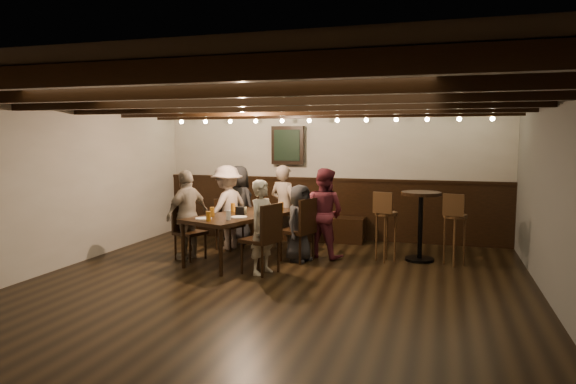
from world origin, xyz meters
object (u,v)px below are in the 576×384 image
(high_top_table, at_px, (421,216))
(bar_stool_right, at_px, (454,239))
(dining_table, at_px, (243,218))
(person_bench_right, at_px, (324,213))
(person_bench_left, at_px, (238,205))
(chair_left_near, at_px, (229,234))
(chair_left_far, at_px, (190,242))
(person_left_near, at_px, (227,207))
(chair_right_far, at_px, (261,252))
(person_right_far, at_px, (263,227))
(person_bench_centre, at_px, (284,207))
(chair_right_near, at_px, (298,242))
(person_right_near, at_px, (300,223))
(person_left_far, at_px, (188,215))
(bar_stool_left, at_px, (386,236))

(high_top_table, relative_size, bar_stool_right, 0.99)
(dining_table, distance_m, person_bench_right, 1.27)
(dining_table, height_order, person_bench_left, person_bench_left)
(person_bench_left, bearing_deg, chair_left_near, 112.00)
(chair_left_near, bearing_deg, bar_stool_right, 108.03)
(chair_left_far, height_order, person_left_near, person_left_near)
(chair_right_far, bearing_deg, person_bench_left, 50.21)
(chair_right_far, height_order, person_right_far, person_right_far)
(dining_table, xyz_separation_m, person_bench_right, (1.15, 0.55, 0.05))
(dining_table, bearing_deg, person_bench_left, 135.00)
(person_bench_centre, height_order, high_top_table, person_bench_centre)
(chair_right_near, xyz_separation_m, person_right_near, (0.03, -0.01, 0.29))
(person_left_far, bearing_deg, bar_stool_right, 120.09)
(dining_table, distance_m, chair_left_near, 0.94)
(person_bench_left, relative_size, person_bench_centre, 0.98)
(bar_stool_right, bearing_deg, high_top_table, 174.46)
(person_left_far, bearing_deg, person_right_near, 120.96)
(dining_table, distance_m, chair_right_far, 0.92)
(person_left_far, relative_size, person_right_far, 1.06)
(chair_right_far, bearing_deg, chair_left_near, 57.98)
(bar_stool_left, bearing_deg, person_bench_left, -178.04)
(chair_right_near, xyz_separation_m, person_bench_left, (-1.38, 0.96, 0.40))
(bar_stool_left, bearing_deg, person_right_far, -127.44)
(chair_right_far, height_order, high_top_table, high_top_table)
(person_bench_centre, bearing_deg, dining_table, 90.00)
(chair_right_near, xyz_separation_m, person_left_far, (-1.68, -0.37, 0.40))
(chair_left_near, height_order, person_right_far, person_right_far)
(person_bench_right, height_order, high_top_table, person_bench_right)
(person_left_far, distance_m, high_top_table, 3.60)
(person_bench_right, height_order, person_left_far, person_bench_right)
(person_left_near, bearing_deg, person_left_far, 0.00)
(person_left_far, bearing_deg, bar_stool_left, 122.71)
(person_bench_left, relative_size, person_bench_right, 0.99)
(person_bench_left, xyz_separation_m, person_right_far, (1.11, -1.82, -0.04))
(chair_left_near, bearing_deg, chair_right_far, 57.98)
(chair_right_far, relative_size, person_bench_centre, 0.69)
(chair_left_near, relative_size, bar_stool_left, 0.80)
(high_top_table, relative_size, bar_stool_left, 0.99)
(person_bench_centre, bearing_deg, person_left_far, 63.43)
(bar_stool_right, bearing_deg, person_right_far, -141.99)
(chair_right_far, xyz_separation_m, bar_stool_right, (2.59, 1.25, 0.10))
(person_bench_left, distance_m, bar_stool_left, 2.76)
(bar_stool_right, bearing_deg, person_left_near, -169.49)
(person_left_near, height_order, person_right_far, person_left_near)
(dining_table, distance_m, person_bench_centre, 1.05)
(chair_right_far, bearing_deg, person_bench_centre, 25.67)
(chair_left_near, height_order, chair_left_far, chair_left_far)
(chair_right_near, xyz_separation_m, high_top_table, (1.79, 0.55, 0.40))
(chair_left_near, height_order, person_right_near, person_right_near)
(person_bench_left, bearing_deg, person_right_near, 164.74)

